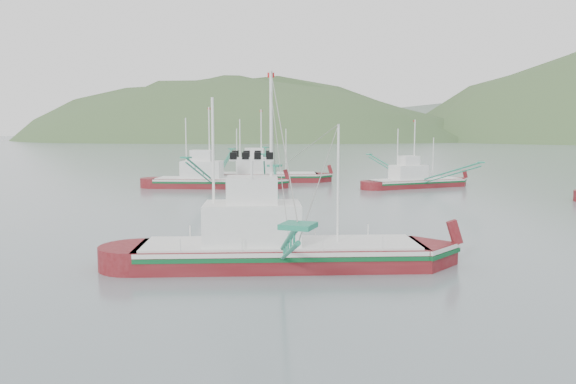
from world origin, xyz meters
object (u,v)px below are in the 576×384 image
(bg_boat_left, at_px, (213,172))
(bg_boat_far, at_px, (416,172))
(main_boat, at_px, (278,225))
(bg_boat_extra, at_px, (264,166))

(bg_boat_left, height_order, bg_boat_far, bg_boat_left)
(bg_boat_left, distance_m, bg_boat_far, 25.86)
(main_boat, relative_size, bg_boat_extra, 1.01)
(bg_boat_left, distance_m, bg_boat_extra, 10.34)
(main_boat, xyz_separation_m, bg_boat_extra, (-20.02, 45.58, -0.07))
(bg_boat_left, relative_size, bg_boat_extra, 1.02)
(main_boat, height_order, bg_boat_left, main_boat)
(main_boat, height_order, bg_boat_far, main_boat)
(bg_boat_left, xyz_separation_m, bg_boat_extra, (2.88, 9.93, 0.14))
(bg_boat_far, height_order, bg_boat_extra, bg_boat_extra)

